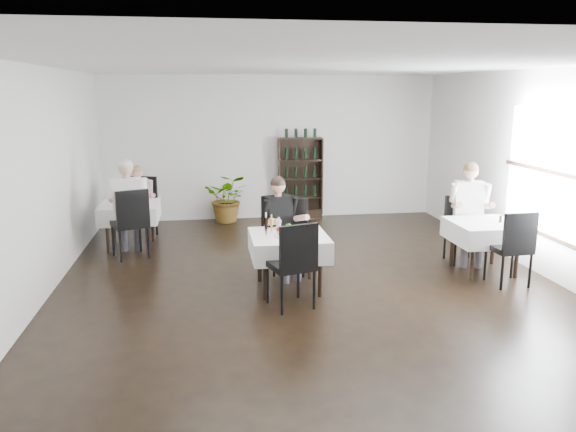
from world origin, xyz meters
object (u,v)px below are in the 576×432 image
object	(u,v)px
wine_shelf	(300,179)
diner_main	(281,220)
main_table	(289,245)
potted_tree	(228,198)

from	to	relation	value
wine_shelf	diner_main	world-z (taller)	wine_shelf
main_table	potted_tree	size ratio (longest dim) A/B	1.02
diner_main	main_table	bearing A→B (deg)	-86.01
wine_shelf	diner_main	bearing A→B (deg)	-103.90
wine_shelf	main_table	xyz separation A→B (m)	(-0.90, -4.31, -0.23)
wine_shelf	diner_main	distance (m)	3.90
main_table	diner_main	size ratio (longest dim) A/B	0.70
wine_shelf	main_table	world-z (taller)	wine_shelf
main_table	potted_tree	distance (m)	4.25
potted_tree	diner_main	size ratio (longest dim) A/B	0.68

